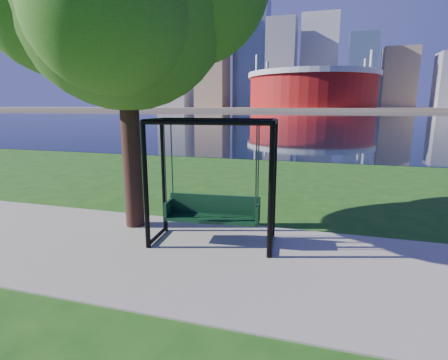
% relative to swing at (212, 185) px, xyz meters
% --- Properties ---
extents(ground, '(900.00, 900.00, 0.00)m').
position_rel_swing_xyz_m(ground, '(0.39, -0.22, -1.25)').
color(ground, '#1E5114').
rests_on(ground, ground).
extents(path, '(120.00, 4.00, 0.03)m').
position_rel_swing_xyz_m(path, '(0.39, -0.72, -1.24)').
color(path, '#9E937F').
rests_on(path, ground).
extents(river, '(900.00, 180.00, 0.02)m').
position_rel_swing_xyz_m(river, '(0.39, 101.78, -1.24)').
color(river, black).
rests_on(river, ground).
extents(far_bank, '(900.00, 228.00, 2.00)m').
position_rel_swing_xyz_m(far_bank, '(0.39, 305.78, -0.25)').
color(far_bank, '#937F60').
rests_on(far_bank, ground).
extents(stadium, '(83.00, 83.00, 32.00)m').
position_rel_swing_xyz_m(stadium, '(-9.61, 234.78, 12.98)').
color(stadium, maroon).
rests_on(stadium, far_bank).
extents(skyline, '(392.00, 66.00, 96.50)m').
position_rel_swing_xyz_m(skyline, '(-3.88, 319.18, 34.64)').
color(skyline, gray).
rests_on(skyline, far_bank).
extents(swing, '(2.62, 1.33, 2.59)m').
position_rel_swing_xyz_m(swing, '(0.00, 0.00, 0.00)').
color(swing, black).
rests_on(swing, ground).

